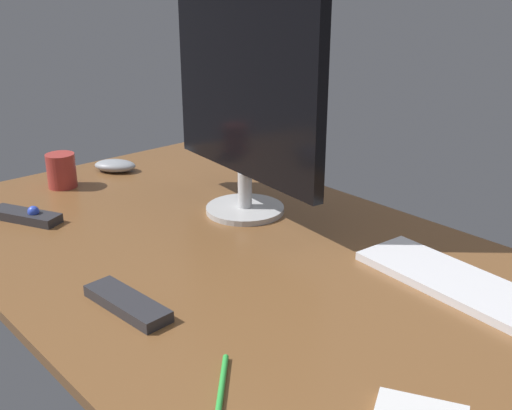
{
  "coord_description": "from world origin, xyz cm",
  "views": [
    {
      "loc": [
        85.89,
        -68.92,
        53.57
      ],
      "look_at": [
        -2.33,
        9.81,
        8.0
      ],
      "focal_mm": 43.51,
      "sensor_mm": 36.0,
      "label": 1
    }
  ],
  "objects_px": {
    "computer_mouse": "(115,166)",
    "tv_remote": "(127,303)",
    "monitor": "(244,94)",
    "coffee_mug": "(61,171)",
    "keyboard": "(469,288)",
    "pen": "(221,389)",
    "media_remote": "(25,216)"
  },
  "relations": [
    {
      "from": "keyboard",
      "to": "media_remote",
      "type": "distance_m",
      "value": 0.92
    },
    {
      "from": "coffee_mug",
      "to": "pen",
      "type": "bearing_deg",
      "value": -13.07
    },
    {
      "from": "computer_mouse",
      "to": "coffee_mug",
      "type": "distance_m",
      "value": 0.17
    },
    {
      "from": "keyboard",
      "to": "coffee_mug",
      "type": "relative_size",
      "value": 4.81
    },
    {
      "from": "monitor",
      "to": "computer_mouse",
      "type": "bearing_deg",
      "value": -165.55
    },
    {
      "from": "monitor",
      "to": "keyboard",
      "type": "height_order",
      "value": "monitor"
    },
    {
      "from": "monitor",
      "to": "computer_mouse",
      "type": "xyz_separation_m",
      "value": [
        -0.46,
        -0.07,
        -0.25
      ]
    },
    {
      "from": "tv_remote",
      "to": "pen",
      "type": "bearing_deg",
      "value": -8.39
    },
    {
      "from": "media_remote",
      "to": "tv_remote",
      "type": "relative_size",
      "value": 0.99
    },
    {
      "from": "monitor",
      "to": "keyboard",
      "type": "distance_m",
      "value": 0.59
    },
    {
      "from": "monitor",
      "to": "tv_remote",
      "type": "relative_size",
      "value": 2.83
    },
    {
      "from": "keyboard",
      "to": "computer_mouse",
      "type": "xyz_separation_m",
      "value": [
        -0.99,
        -0.11,
        0.01
      ]
    },
    {
      "from": "keyboard",
      "to": "computer_mouse",
      "type": "bearing_deg",
      "value": -168.71
    },
    {
      "from": "media_remote",
      "to": "monitor",
      "type": "bearing_deg",
      "value": 28.74
    },
    {
      "from": "monitor",
      "to": "pen",
      "type": "bearing_deg",
      "value": -37.53
    },
    {
      "from": "monitor",
      "to": "media_remote",
      "type": "height_order",
      "value": "monitor"
    },
    {
      "from": "keyboard",
      "to": "computer_mouse",
      "type": "height_order",
      "value": "computer_mouse"
    },
    {
      "from": "computer_mouse",
      "to": "pen",
      "type": "relative_size",
      "value": 0.8
    },
    {
      "from": "media_remote",
      "to": "pen",
      "type": "bearing_deg",
      "value": -29.24
    },
    {
      "from": "keyboard",
      "to": "pen",
      "type": "bearing_deg",
      "value": -93.82
    },
    {
      "from": "monitor",
      "to": "tv_remote",
      "type": "height_order",
      "value": "monitor"
    },
    {
      "from": "keyboard",
      "to": "coffee_mug",
      "type": "bearing_deg",
      "value": -159.33
    },
    {
      "from": "media_remote",
      "to": "tv_remote",
      "type": "height_order",
      "value": "media_remote"
    },
    {
      "from": "computer_mouse",
      "to": "tv_remote",
      "type": "distance_m",
      "value": 0.74
    },
    {
      "from": "monitor",
      "to": "coffee_mug",
      "type": "height_order",
      "value": "monitor"
    },
    {
      "from": "tv_remote",
      "to": "media_remote",
      "type": "bearing_deg",
      "value": 171.95
    },
    {
      "from": "tv_remote",
      "to": "pen",
      "type": "distance_m",
      "value": 0.27
    },
    {
      "from": "keyboard",
      "to": "monitor",
      "type": "bearing_deg",
      "value": -170.5
    },
    {
      "from": "media_remote",
      "to": "coffee_mug",
      "type": "distance_m",
      "value": 0.22
    },
    {
      "from": "media_remote",
      "to": "keyboard",
      "type": "bearing_deg",
      "value": 2.41
    },
    {
      "from": "media_remote",
      "to": "coffee_mug",
      "type": "height_order",
      "value": "coffee_mug"
    },
    {
      "from": "computer_mouse",
      "to": "pen",
      "type": "distance_m",
      "value": 0.99
    }
  ]
}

